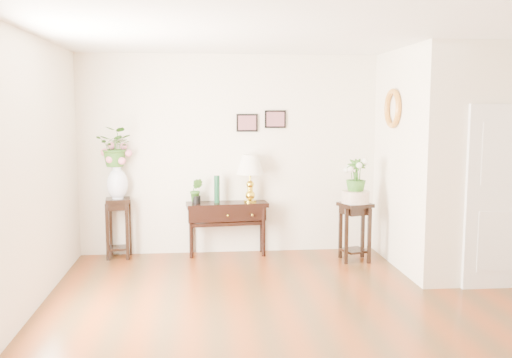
{
  "coord_description": "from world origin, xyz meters",
  "views": [
    {
      "loc": [
        -1.31,
        -5.27,
        2.04
      ],
      "look_at": [
        -0.66,
        1.3,
        1.23
      ],
      "focal_mm": 40.0,
      "sensor_mm": 36.0,
      "label": 1
    }
  ],
  "objects": [
    {
      "name": "partition",
      "position": [
        2.1,
        1.77,
        1.4
      ],
      "size": [
        1.8,
        1.95,
        2.8
      ],
      "primitive_type": "cube",
      "color": "white",
      "rests_on": "floor"
    },
    {
      "name": "wall_front",
      "position": [
        0.0,
        -2.75,
        1.4
      ],
      "size": [
        6.0,
        0.02,
        2.8
      ],
      "primitive_type": "cube",
      "color": "white",
      "rests_on": "ground"
    },
    {
      "name": "console_table",
      "position": [
        -0.95,
        2.57,
        0.37
      ],
      "size": [
        1.15,
        0.48,
        0.75
      ],
      "primitive_type": "cube",
      "rotation": [
        0.0,
        0.0,
        0.1
      ],
      "color": "black",
      "rests_on": "floor"
    },
    {
      "name": "wall_ornament",
      "position": [
        1.16,
        1.9,
        2.05
      ],
      "size": [
        0.07,
        0.51,
        0.51
      ],
      "primitive_type": "torus",
      "rotation": [
        0.0,
        1.57,
        0.0
      ],
      "color": "orange",
      "rests_on": "partition"
    },
    {
      "name": "ceiling",
      "position": [
        0.0,
        0.0,
        2.8
      ],
      "size": [
        6.0,
        5.5,
        0.02
      ],
      "primitive_type": "cube",
      "color": "white",
      "rests_on": "ground"
    },
    {
      "name": "porcelain_vase",
      "position": [
        -2.44,
        2.57,
        1.05
      ],
      "size": [
        0.35,
        0.35,
        0.49
      ],
      "primitive_type": null,
      "rotation": [
        0.0,
        0.0,
        -0.29
      ],
      "color": "white",
      "rests_on": "plant_stand_a"
    },
    {
      "name": "wall_back",
      "position": [
        0.0,
        2.75,
        1.4
      ],
      "size": [
        6.0,
        0.02,
        2.8
      ],
      "primitive_type": "cube",
      "color": "white",
      "rests_on": "ground"
    },
    {
      "name": "art_print_right",
      "position": [
        -0.25,
        2.73,
        1.9
      ],
      "size": [
        0.3,
        0.02,
        0.25
      ],
      "primitive_type": "cube",
      "color": "black",
      "rests_on": "wall_back"
    },
    {
      "name": "green_vase",
      "position": [
        -1.09,
        2.57,
        0.92
      ],
      "size": [
        0.1,
        0.1,
        0.38
      ],
      "primitive_type": "cylinder",
      "rotation": [
        0.0,
        0.0,
        -0.28
      ],
      "color": "#113F25",
      "rests_on": "console_table"
    },
    {
      "name": "table_lamp",
      "position": [
        -0.62,
        2.57,
        1.1
      ],
      "size": [
        0.5,
        0.5,
        0.68
      ],
      "primitive_type": "cube",
      "rotation": [
        0.0,
        0.0,
        -0.37
      ],
      "color": "gold",
      "rests_on": "console_table"
    },
    {
      "name": "door",
      "position": [
        2.1,
        0.78,
        1.05
      ],
      "size": [
        0.9,
        0.05,
        2.1
      ],
      "primitive_type": "cube",
      "color": "white",
      "rests_on": "floor"
    },
    {
      "name": "lily_arrangement",
      "position": [
        -2.44,
        2.57,
        1.5
      ],
      "size": [
        0.6,
        0.56,
        0.54
      ],
      "primitive_type": "imported",
      "rotation": [
        0.0,
        0.0,
        -0.33
      ],
      "color": "#316820",
      "rests_on": "porcelain_vase"
    },
    {
      "name": "potted_plant",
      "position": [
        -1.37,
        2.57,
        0.91
      ],
      "size": [
        0.2,
        0.17,
        0.32
      ],
      "primitive_type": "imported",
      "rotation": [
        0.0,
        0.0,
        -0.2
      ],
      "color": "#316820",
      "rests_on": "console_table"
    },
    {
      "name": "plant_stand_a",
      "position": [
        -2.44,
        2.57,
        0.41
      ],
      "size": [
        0.36,
        0.36,
        0.83
      ],
      "primitive_type": "cube",
      "rotation": [
        0.0,
        0.0,
        0.13
      ],
      "color": "black",
      "rests_on": "floor"
    },
    {
      "name": "ceramic_bowl",
      "position": [
        0.75,
        2.1,
        0.87
      ],
      "size": [
        0.49,
        0.49,
        0.16
      ],
      "primitive_type": "cylinder",
      "rotation": [
        0.0,
        0.0,
        -0.42
      ],
      "color": "silver",
      "rests_on": "plant_stand_b"
    },
    {
      "name": "plant_stand_b",
      "position": [
        0.75,
        2.1,
        0.4
      ],
      "size": [
        0.47,
        0.47,
        0.79
      ],
      "primitive_type": "cube",
      "rotation": [
        0.0,
        0.0,
        0.31
      ],
      "color": "black",
      "rests_on": "floor"
    },
    {
      "name": "narcissus",
      "position": [
        0.75,
        2.1,
        1.14
      ],
      "size": [
        0.31,
        0.31,
        0.47
      ],
      "primitive_type": "imported",
      "rotation": [
        0.0,
        0.0,
        -0.22
      ],
      "color": "#316820",
      "rests_on": "ceramic_bowl"
    },
    {
      "name": "art_print_left",
      "position": [
        -0.65,
        2.73,
        1.85
      ],
      "size": [
        0.3,
        0.02,
        0.25
      ],
      "primitive_type": "cube",
      "color": "black",
      "rests_on": "wall_back"
    },
    {
      "name": "floor",
      "position": [
        0.0,
        0.0,
        0.0
      ],
      "size": [
        6.0,
        5.5,
        0.02
      ],
      "primitive_type": "cube",
      "color": "maroon",
      "rests_on": "ground"
    },
    {
      "name": "wall_left",
      "position": [
        -3.0,
        0.0,
        1.4
      ],
      "size": [
        0.02,
        5.5,
        2.8
      ],
      "primitive_type": "cube",
      "color": "white",
      "rests_on": "ground"
    }
  ]
}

